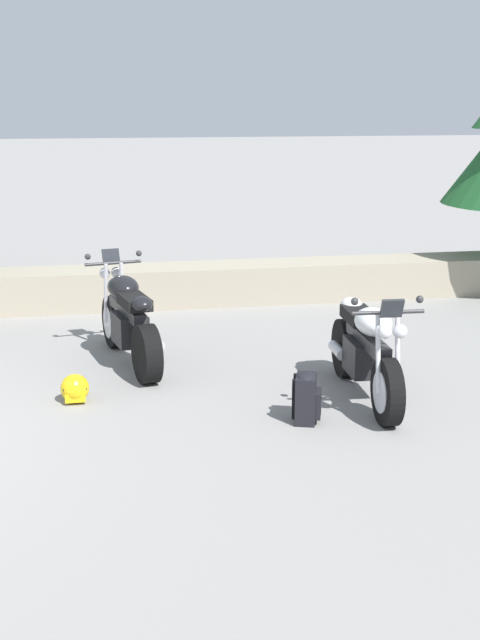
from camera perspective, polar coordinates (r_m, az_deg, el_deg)
The scene contains 4 objects.
motorcycle_black_near_left at distance 9.67m, azimuth -7.37°, elevation -0.05°, with size 0.78×2.05×1.18m.
motorcycle_white_centre at distance 8.52m, azimuth 8.33°, elevation -2.08°, with size 0.67×2.07×1.18m.
rider_backpack at distance 7.94m, azimuth 4.40°, elevation -5.04°, with size 0.32×0.34×0.47m.
rider_helmet at distance 8.59m, azimuth -10.82°, elevation -4.47°, with size 0.28×0.28×0.28m.
Camera 1 is at (2.79, -7.33, 2.87)m, focal length 48.61 mm.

